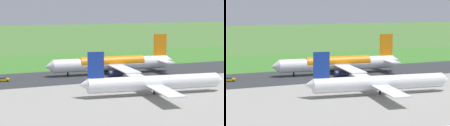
{
  "view_description": "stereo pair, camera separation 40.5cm",
  "coord_description": "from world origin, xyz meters",
  "views": [
    {
      "loc": [
        52.67,
        155.96,
        28.31
      ],
      "look_at": [
        -10.59,
        0.0,
        4.5
      ],
      "focal_mm": 67.58,
      "sensor_mm": 36.0,
      "label": 1
    },
    {
      "loc": [
        52.29,
        156.11,
        28.31
      ],
      "look_at": [
        -10.59,
        0.0,
        4.5
      ],
      "focal_mm": 67.58,
      "sensor_mm": 36.0,
      "label": 2
    }
  ],
  "objects": [
    {
      "name": "no_stopping_sign",
      "position": [
        -11.81,
        -32.0,
        1.55
      ],
      "size": [
        0.6,
        0.1,
        2.62
      ],
      "color": "slate",
      "rests_on": "ground"
    },
    {
      "name": "runway_asphalt",
      "position": [
        0.0,
        0.0,
        0.03
      ],
      "size": [
        600.0,
        31.19,
        0.06
      ],
      "primitive_type": "cube",
      "color": "#2D3033",
      "rests_on": "ground"
    },
    {
      "name": "apron_concrete",
      "position": [
        0.0,
        46.44,
        0.03
      ],
      "size": [
        440.0,
        110.0,
        0.05
      ],
      "primitive_type": "cube",
      "color": "gray",
      "rests_on": "ground"
    },
    {
      "name": "traffic_cone_orange",
      "position": [
        -6.58,
        -31.4,
        0.28
      ],
      "size": [
        0.4,
        0.4,
        0.55
      ],
      "primitive_type": "cone",
      "color": "orange",
      "rests_on": "ground"
    },
    {
      "name": "airliner_main",
      "position": [
        -10.97,
        0.03,
        4.35
      ],
      "size": [
        54.15,
        44.32,
        15.88
      ],
      "color": "white",
      "rests_on": "ground"
    },
    {
      "name": "grass_verge_foreground",
      "position": [
        0.0,
        -35.33,
        0.02
      ],
      "size": [
        600.0,
        80.0,
        0.04
      ],
      "primitive_type": "cube",
      "color": "#3C782B",
      "rests_on": "ground"
    },
    {
      "name": "ground_plane",
      "position": [
        0.0,
        0.0,
        0.0
      ],
      "size": [
        800.0,
        800.0,
        0.0
      ],
      "primitive_type": "plane",
      "color": "#477233"
    },
    {
      "name": "airliner_parked_mid",
      "position": [
        -8.0,
        40.99,
        3.84
      ],
      "size": [
        48.1,
        39.46,
        14.04
      ],
      "color": "white",
      "rests_on": "ground"
    },
    {
      "name": "service_car_followme",
      "position": [
        32.54,
        0.52,
        0.84
      ],
      "size": [
        4.41,
        2.37,
        1.62
      ],
      "color": "gold",
      "rests_on": "ground"
    }
  ]
}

